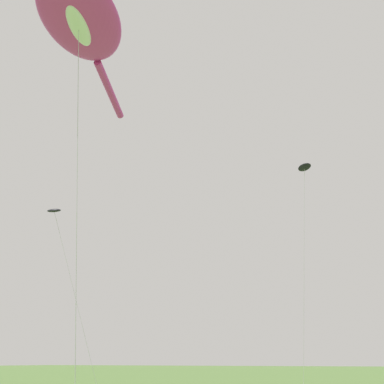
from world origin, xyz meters
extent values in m
ellipsoid|color=#CC3899|center=(-1.04, 14.08, 17.45)|extent=(6.32, 5.42, 1.25)
cylinder|color=#CC3899|center=(3.87, 15.59, 17.26)|extent=(4.81, 1.87, 0.45)
ellipsoid|color=white|center=(-1.04, 14.08, 16.89)|extent=(2.54, 1.62, 0.45)
cylinder|color=#B2B2B7|center=(0.16, 13.65, 8.41)|extent=(2.42, 0.90, 16.83)
ellipsoid|color=black|center=(4.72, 19.28, 9.92)|extent=(0.73, 0.95, 0.39)
cylinder|color=#B2B2B7|center=(6.17, 17.97, 4.96)|extent=(2.93, 2.63, 9.93)
ellipsoid|color=black|center=(11.43, 4.88, 13.39)|extent=(1.11, 1.17, 0.42)
cylinder|color=#B2B2B7|center=(12.63, 5.95, 6.70)|extent=(2.41, 2.14, 13.40)
camera|label=1|loc=(-10.15, 4.21, 1.72)|focal=32.68mm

